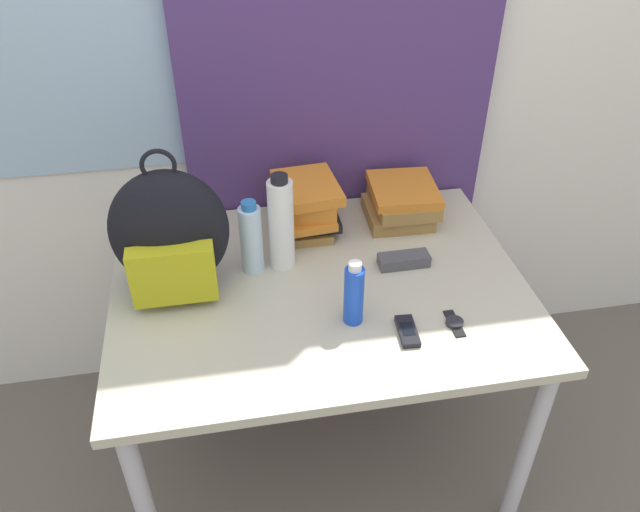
# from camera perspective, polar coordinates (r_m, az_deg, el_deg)

# --- Properties ---
(wall_back) EXTENTS (6.00, 0.06, 2.50)m
(wall_back) POSITION_cam_1_polar(r_m,az_deg,el_deg) (1.99, -2.96, 18.71)
(wall_back) COLOR silver
(wall_back) RESTS_ON ground_plane
(curtain_blue) EXTENTS (0.99, 0.04, 2.50)m
(curtain_blue) POSITION_cam_1_polar(r_m,az_deg,el_deg) (1.96, 1.86, 18.47)
(curtain_blue) COLOR #4C336B
(curtain_blue) RESTS_ON ground_plane
(desk) EXTENTS (1.17, 0.88, 0.74)m
(desk) POSITION_cam_1_polar(r_m,az_deg,el_deg) (1.83, -0.00, -4.63)
(desk) COLOR #B7B299
(desk) RESTS_ON ground_plane
(backpack) EXTENTS (0.32, 0.20, 0.43)m
(backpack) POSITION_cam_1_polar(r_m,az_deg,el_deg) (1.71, -13.56, 1.88)
(backpack) COLOR black
(backpack) RESTS_ON desk
(book_stack_left) EXTENTS (0.20, 0.27, 0.17)m
(book_stack_left) POSITION_cam_1_polar(r_m,az_deg,el_deg) (1.96, -1.28, 4.75)
(book_stack_left) COLOR olive
(book_stack_left) RESTS_ON desk
(book_stack_center) EXTENTS (0.23, 0.24, 0.12)m
(book_stack_center) POSITION_cam_1_polar(r_m,az_deg,el_deg) (2.04, 7.44, 4.92)
(book_stack_center) COLOR olive
(book_stack_center) RESTS_ON desk
(water_bottle) EXTENTS (0.06, 0.06, 0.23)m
(water_bottle) POSITION_cam_1_polar(r_m,az_deg,el_deg) (1.78, -6.31, 1.61)
(water_bottle) COLOR silver
(water_bottle) RESTS_ON desk
(sports_bottle) EXTENTS (0.07, 0.07, 0.30)m
(sports_bottle) POSITION_cam_1_polar(r_m,az_deg,el_deg) (1.77, -3.57, 3.01)
(sports_bottle) COLOR white
(sports_bottle) RESTS_ON desk
(sunscreen_bottle) EXTENTS (0.05, 0.05, 0.19)m
(sunscreen_bottle) POSITION_cam_1_polar(r_m,az_deg,el_deg) (1.60, 3.11, -3.51)
(sunscreen_bottle) COLOR blue
(sunscreen_bottle) RESTS_ON desk
(cell_phone) EXTENTS (0.05, 0.11, 0.02)m
(cell_phone) POSITION_cam_1_polar(r_m,az_deg,el_deg) (1.63, 7.99, -6.82)
(cell_phone) COLOR black
(cell_phone) RESTS_ON desk
(sunglasses_case) EXTENTS (0.15, 0.06, 0.04)m
(sunglasses_case) POSITION_cam_1_polar(r_m,az_deg,el_deg) (1.85, 7.67, -0.38)
(sunglasses_case) COLOR #47474C
(sunglasses_case) RESTS_ON desk
(wristwatch) EXTENTS (0.05, 0.10, 0.01)m
(wristwatch) POSITION_cam_1_polar(r_m,az_deg,el_deg) (1.68, 12.19, -5.98)
(wristwatch) COLOR black
(wristwatch) RESTS_ON desk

